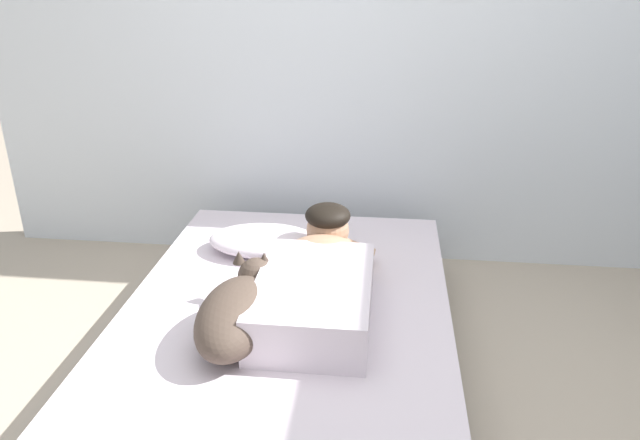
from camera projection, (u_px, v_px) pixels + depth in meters
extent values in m
cube|color=silver|center=(371.00, 29.00, 3.02)|extent=(4.18, 0.10, 2.50)
cube|color=#4C4742|center=(288.00, 359.00, 2.43)|extent=(1.31, 1.94, 0.14)
cube|color=silver|center=(287.00, 325.00, 2.37)|extent=(1.27, 1.88, 0.17)
ellipsoid|color=silver|center=(265.00, 241.00, 2.77)|extent=(0.52, 0.32, 0.11)
cube|color=silver|center=(314.00, 300.00, 2.21)|extent=(0.42, 0.64, 0.18)
ellipsoid|color=tan|center=(324.00, 254.00, 2.51)|extent=(0.32, 0.20, 0.16)
sphere|color=tan|center=(328.00, 230.00, 2.64)|extent=(0.19, 0.19, 0.19)
ellipsoid|color=black|center=(328.00, 215.00, 2.62)|extent=(0.20, 0.20, 0.10)
cylinder|color=tan|center=(305.00, 245.00, 2.66)|extent=(0.23, 0.07, 0.14)
cylinder|color=tan|center=(350.00, 247.00, 2.64)|extent=(0.23, 0.07, 0.14)
ellipsoid|color=#4C3D33|center=(235.00, 317.00, 2.08)|extent=(0.26, 0.48, 0.20)
sphere|color=#4C3D33|center=(257.00, 277.00, 2.31)|extent=(0.15, 0.15, 0.15)
cone|color=#3D3028|center=(239.00, 257.00, 2.31)|extent=(0.05, 0.05, 0.05)
cone|color=#3D3028|center=(264.00, 258.00, 2.30)|extent=(0.05, 0.05, 0.05)
cylinder|color=white|center=(320.00, 253.00, 2.69)|extent=(0.09, 0.09, 0.07)
torus|color=white|center=(333.00, 253.00, 2.68)|extent=(0.05, 0.01, 0.05)
cube|color=black|center=(270.00, 336.00, 2.14)|extent=(0.07, 0.14, 0.01)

